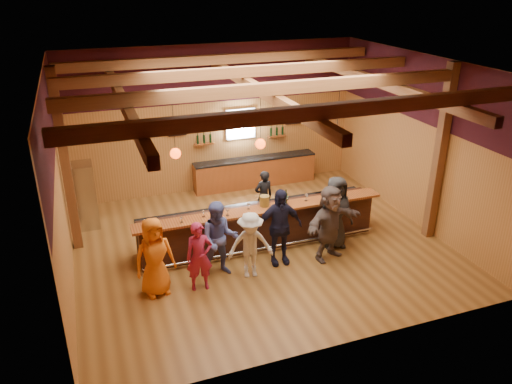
% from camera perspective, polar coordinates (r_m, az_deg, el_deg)
% --- Properties ---
extents(room, '(9.04, 9.00, 4.52)m').
position_cam_1_polar(room, '(11.57, 0.41, 8.02)').
color(room, brown).
rests_on(room, ground).
extents(bar_counter, '(6.30, 1.07, 1.11)m').
position_cam_1_polar(bar_counter, '(12.65, 0.30, -3.68)').
color(bar_counter, black).
rests_on(bar_counter, ground).
extents(back_bar_cabinet, '(4.00, 0.52, 0.95)m').
position_cam_1_polar(back_bar_cabinet, '(16.10, -0.11, 2.33)').
color(back_bar_cabinet, brown).
rests_on(back_bar_cabinet, ground).
extents(window, '(0.95, 0.09, 0.95)m').
position_cam_1_polar(window, '(15.68, -1.78, 7.80)').
color(window, silver).
rests_on(window, room).
extents(framed_pictures, '(5.35, 0.05, 0.45)m').
position_cam_1_polar(framed_pictures, '(15.93, 1.22, 8.25)').
color(framed_pictures, black).
rests_on(framed_pictures, room).
extents(wine_shelves, '(3.00, 0.18, 0.30)m').
position_cam_1_polar(wine_shelves, '(15.74, -1.69, 6.23)').
color(wine_shelves, brown).
rests_on(wine_shelves, room).
extents(pendant_lights, '(4.24, 0.24, 1.37)m').
position_cam_1_polar(pendant_lights, '(11.67, 0.50, 5.56)').
color(pendant_lights, black).
rests_on(pendant_lights, room).
extents(stainless_fridge, '(0.70, 0.70, 1.80)m').
position_cam_1_polar(stainless_fridge, '(14.09, -19.21, -0.41)').
color(stainless_fridge, silver).
rests_on(stainless_fridge, ground).
extents(customer_orange, '(0.96, 0.72, 1.77)m').
position_cam_1_polar(customer_orange, '(10.77, -11.53, -7.28)').
color(customer_orange, orange).
rests_on(customer_orange, ground).
extents(customer_redvest, '(0.60, 0.42, 1.58)m').
position_cam_1_polar(customer_redvest, '(10.82, -6.49, -7.35)').
color(customer_redvest, '#9F1D42').
rests_on(customer_redvest, ground).
extents(customer_denim, '(1.00, 0.85, 1.79)m').
position_cam_1_polar(customer_denim, '(11.22, -4.20, -5.41)').
color(customer_denim, '#505BA0').
rests_on(customer_denim, ground).
extents(customer_white, '(1.10, 0.74, 1.58)m').
position_cam_1_polar(customer_white, '(11.17, -0.64, -6.10)').
color(customer_white, silver).
rests_on(customer_white, ground).
extents(customer_navy, '(1.14, 0.54, 1.89)m').
position_cam_1_polar(customer_navy, '(11.61, 2.65, -4.00)').
color(customer_navy, black).
rests_on(customer_navy, ground).
extents(customer_brown, '(1.82, 1.11, 1.87)m').
position_cam_1_polar(customer_brown, '(11.92, 8.43, -3.53)').
color(customer_brown, '#594A47').
rests_on(customer_brown, ground).
extents(customer_dark, '(0.92, 0.60, 1.87)m').
position_cam_1_polar(customer_dark, '(12.46, 9.07, -2.33)').
color(customer_dark, '#232325').
rests_on(customer_dark, ground).
extents(bartender, '(0.58, 0.42, 1.50)m').
position_cam_1_polar(bartender, '(13.62, 0.88, -0.53)').
color(bartender, black).
rests_on(bartender, ground).
extents(ice_bucket, '(0.24, 0.24, 0.26)m').
position_cam_1_polar(ice_bucket, '(12.19, 0.97, -1.03)').
color(ice_bucket, brown).
rests_on(ice_bucket, bar_counter).
extents(bottle_a, '(0.07, 0.07, 0.32)m').
position_cam_1_polar(bottle_a, '(12.35, 2.58, -0.74)').
color(bottle_a, black).
rests_on(bottle_a, bar_counter).
extents(bottle_b, '(0.08, 0.08, 0.36)m').
position_cam_1_polar(bottle_b, '(12.36, 3.43, -0.66)').
color(bottle_b, black).
rests_on(bottle_b, bar_counter).
extents(glass_a, '(0.07, 0.07, 0.16)m').
position_cam_1_polar(glass_a, '(11.52, -12.62, -3.27)').
color(glass_a, silver).
rests_on(glass_a, bar_counter).
extents(glass_b, '(0.07, 0.07, 0.16)m').
position_cam_1_polar(glass_b, '(11.52, -8.53, -2.94)').
color(glass_b, silver).
rests_on(glass_b, bar_counter).
extents(glass_c, '(0.08, 0.08, 0.17)m').
position_cam_1_polar(glass_c, '(11.71, -6.02, -2.30)').
color(glass_c, silver).
rests_on(glass_c, bar_counter).
extents(glass_d, '(0.09, 0.09, 0.19)m').
position_cam_1_polar(glass_d, '(11.72, -3.29, -2.11)').
color(glass_d, silver).
rests_on(glass_d, bar_counter).
extents(glass_e, '(0.07, 0.07, 0.16)m').
position_cam_1_polar(glass_e, '(12.04, -0.87, -1.45)').
color(glass_e, silver).
rests_on(glass_e, bar_counter).
extents(glass_f, '(0.08, 0.08, 0.18)m').
position_cam_1_polar(glass_f, '(12.31, 3.59, -0.84)').
color(glass_f, silver).
rests_on(glass_f, bar_counter).
extents(glass_g, '(0.09, 0.09, 0.19)m').
position_cam_1_polar(glass_g, '(12.53, 5.75, -0.41)').
color(glass_g, silver).
rests_on(glass_g, bar_counter).
extents(glass_h, '(0.09, 0.09, 0.20)m').
position_cam_1_polar(glass_h, '(12.91, 9.83, 0.11)').
color(glass_h, silver).
rests_on(glass_h, bar_counter).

